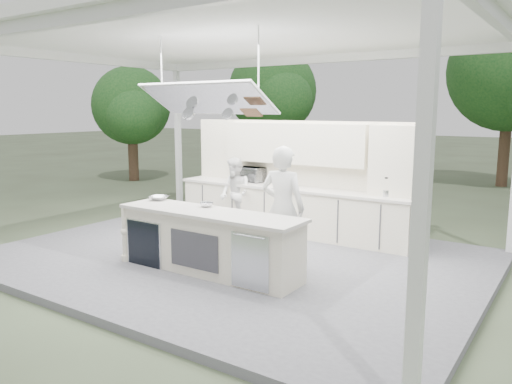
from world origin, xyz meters
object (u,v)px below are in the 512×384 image
Objects in this scene: demo_island at (208,241)px; back_counter at (290,210)px; sous_chef at (235,194)px; head_chef at (283,208)px.

back_counter is at bearing 93.63° from demo_island.
sous_chef is at bearing 117.48° from demo_island.
sous_chef is (-1.28, 2.46, 0.27)m from demo_island.
sous_chef reaches higher than back_counter.
demo_island is at bearing -39.53° from sous_chef.
head_chef is (0.88, 0.75, 0.49)m from demo_island.
head_chef is at bearing -15.33° from sous_chef.
demo_island is at bearing -86.37° from back_counter.
demo_island is 1.26m from head_chef.
demo_island is 2.07× the size of sous_chef.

